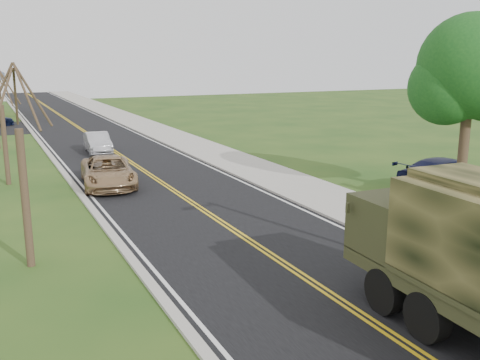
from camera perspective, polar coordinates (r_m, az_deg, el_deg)
road at (r=47.62m, az=-16.14°, el=4.90°), size 8.00×120.00×0.01m
curb_right at (r=48.48m, az=-11.30°, el=5.36°), size 0.30×120.00×0.12m
sidewalk_right at (r=48.94m, az=-9.31°, el=5.50°), size 3.20×120.00×0.10m
curb_left at (r=47.10m, az=-21.12°, el=4.52°), size 0.30×120.00×0.10m
leafy_tree at (r=25.17m, az=23.36°, el=10.28°), size 4.83×4.50×8.10m
bare_tree_a at (r=16.94m, az=-22.09°, el=-0.19°), size 1.93×2.26×6.08m
bare_tree_b at (r=28.80m, az=-23.87°, el=4.38°), size 1.83×2.14×5.73m
suv_champagne at (r=27.04m, az=-13.89°, el=0.86°), size 3.06×5.51×1.46m
sedan_silver at (r=36.98m, az=-14.94°, el=3.87°), size 1.67×4.17×1.35m
pickup_navy at (r=27.05m, az=21.27°, el=0.52°), size 5.76×2.81×1.61m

